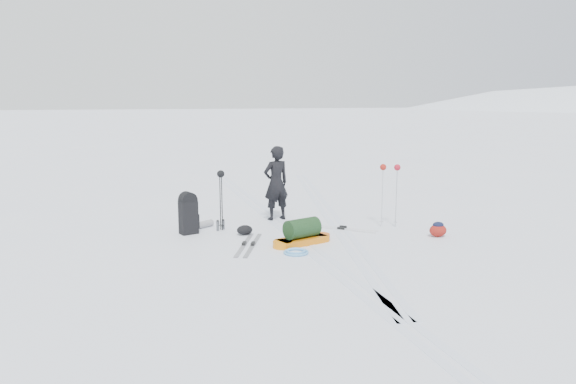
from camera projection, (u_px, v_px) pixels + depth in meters
name	position (u px, v px, depth m)	size (l,w,h in m)	color
ground	(295.00, 236.00, 12.25)	(200.00, 200.00, 0.00)	white
ski_tracks	(311.00, 225.00, 13.22)	(3.38, 17.97, 0.01)	silver
skier	(276.00, 183.00, 13.68)	(0.66, 0.44, 1.82)	black
pulk_sled	(302.00, 234.00, 11.59)	(1.43, 0.92, 0.53)	orange
expedition_rucksack	(190.00, 214.00, 12.45)	(0.83, 0.90, 0.94)	black
ski_poles_black	(221.00, 181.00, 12.61)	(0.17, 0.19, 1.38)	black
ski_poles_silver	(390.00, 174.00, 12.93)	(0.45, 0.27, 1.47)	silver
touring_skis_grey	(249.00, 245.00, 11.50)	(0.84, 1.81, 0.07)	gray
touring_skis_white	(342.00, 229.00, 12.88)	(1.46, 1.18, 0.06)	silver
rope_coil	(296.00, 252.00, 10.94)	(0.61, 0.61, 0.06)	#59A2D9
small_daypack	(438.00, 229.00, 12.18)	(0.42, 0.33, 0.33)	maroon
thermos_pair	(220.00, 225.00, 12.77)	(0.21, 0.19, 0.25)	#595B60
stuff_sack	(245.00, 230.00, 12.34)	(0.40, 0.33, 0.22)	black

